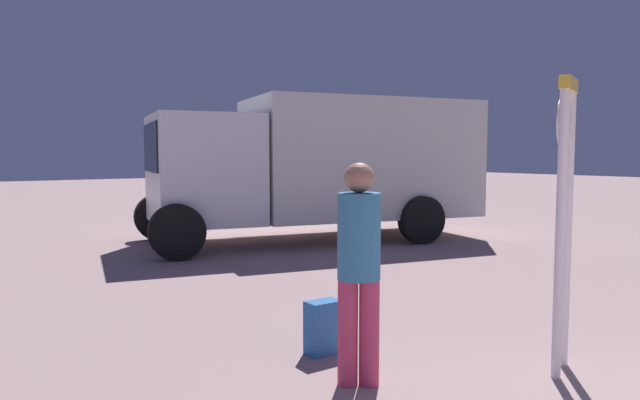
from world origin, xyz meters
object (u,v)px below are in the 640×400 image
object	(u,v)px
person_near_clock	(359,262)
backpack	(323,328)
standing_clock	(564,197)
box_truck_near	(323,162)

from	to	relation	value
person_near_clock	backpack	distance (m)	1.00
person_near_clock	backpack	world-z (taller)	person_near_clock
person_near_clock	standing_clock	bearing A→B (deg)	-24.86
backpack	box_truck_near	world-z (taller)	box_truck_near
standing_clock	person_near_clock	xyz separation A→B (m)	(-1.46, 0.68, -0.45)
backpack	box_truck_near	size ratio (longest dim) A/B	0.07
backpack	standing_clock	bearing A→B (deg)	-46.93
person_near_clock	box_truck_near	distance (m)	7.31
person_near_clock	box_truck_near	size ratio (longest dim) A/B	0.24
backpack	box_truck_near	xyz separation A→B (m)	(3.82, 5.39, 1.30)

